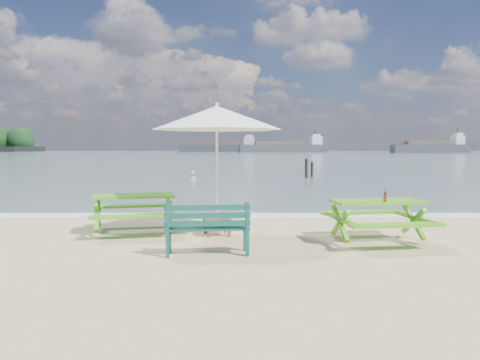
{
  "coord_description": "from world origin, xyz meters",
  "views": [
    {
      "loc": [
        0.19,
        -6.79,
        1.71
      ],
      "look_at": [
        0.21,
        3.0,
        1.0
      ],
      "focal_mm": 35.0,
      "sensor_mm": 36.0,
      "label": 1
    }
  ],
  "objects_px": {
    "beer_bottle": "(385,198)",
    "swimmer": "(192,185)",
    "picnic_table_left": "(134,214)",
    "picnic_table_right": "(377,222)",
    "side_table": "(217,226)",
    "patio_umbrella": "(217,118)",
    "park_bench": "(207,238)"
  },
  "relations": [
    {
      "from": "beer_bottle",
      "to": "swimmer",
      "type": "distance_m",
      "value": 17.27
    },
    {
      "from": "picnic_table_left",
      "to": "picnic_table_right",
      "type": "height_order",
      "value": "picnic_table_left"
    },
    {
      "from": "side_table",
      "to": "swimmer",
      "type": "distance_m",
      "value": 15.69
    },
    {
      "from": "patio_umbrella",
      "to": "picnic_table_left",
      "type": "bearing_deg",
      "value": 170.58
    },
    {
      "from": "picnic_table_right",
      "to": "side_table",
      "type": "bearing_deg",
      "value": 166.62
    },
    {
      "from": "swimmer",
      "to": "picnic_table_right",
      "type": "bearing_deg",
      "value": -73.16
    },
    {
      "from": "park_bench",
      "to": "patio_umbrella",
      "type": "height_order",
      "value": "patio_umbrella"
    },
    {
      "from": "patio_umbrella",
      "to": "beer_bottle",
      "type": "height_order",
      "value": "patio_umbrella"
    },
    {
      "from": "beer_bottle",
      "to": "park_bench",
      "type": "bearing_deg",
      "value": -168.11
    },
    {
      "from": "picnic_table_right",
      "to": "swimmer",
      "type": "relative_size",
      "value": 1.26
    },
    {
      "from": "patio_umbrella",
      "to": "park_bench",
      "type": "bearing_deg",
      "value": -92.79
    },
    {
      "from": "picnic_table_right",
      "to": "swimmer",
      "type": "height_order",
      "value": "picnic_table_right"
    },
    {
      "from": "patio_umbrella",
      "to": "swimmer",
      "type": "bearing_deg",
      "value": 97.44
    },
    {
      "from": "park_bench",
      "to": "side_table",
      "type": "distance_m",
      "value": 1.59
    },
    {
      "from": "park_bench",
      "to": "beer_bottle",
      "type": "relative_size",
      "value": 5.92
    },
    {
      "from": "picnic_table_left",
      "to": "park_bench",
      "type": "relative_size",
      "value": 1.51
    },
    {
      "from": "park_bench",
      "to": "beer_bottle",
      "type": "height_order",
      "value": "beer_bottle"
    },
    {
      "from": "side_table",
      "to": "beer_bottle",
      "type": "relative_size",
      "value": 2.61
    },
    {
      "from": "beer_bottle",
      "to": "picnic_table_right",
      "type": "bearing_deg",
      "value": 99.61
    },
    {
      "from": "picnic_table_left",
      "to": "beer_bottle",
      "type": "height_order",
      "value": "beer_bottle"
    },
    {
      "from": "picnic_table_left",
      "to": "park_bench",
      "type": "height_order",
      "value": "park_bench"
    },
    {
      "from": "picnic_table_right",
      "to": "park_bench",
      "type": "xyz_separation_m",
      "value": [
        -2.96,
        -0.9,
        -0.11
      ]
    },
    {
      "from": "picnic_table_right",
      "to": "beer_bottle",
      "type": "height_order",
      "value": "beer_bottle"
    },
    {
      "from": "beer_bottle",
      "to": "picnic_table_left",
      "type": "bearing_deg",
      "value": 164.99
    },
    {
      "from": "picnic_table_right",
      "to": "side_table",
      "type": "relative_size",
      "value": 3.27
    },
    {
      "from": "park_bench",
      "to": "side_table",
      "type": "xyz_separation_m",
      "value": [
        0.08,
        1.59,
        -0.08
      ]
    },
    {
      "from": "swimmer",
      "to": "park_bench",
      "type": "bearing_deg",
      "value": -83.5
    },
    {
      "from": "park_bench",
      "to": "side_table",
      "type": "relative_size",
      "value": 2.27
    },
    {
      "from": "picnic_table_left",
      "to": "park_bench",
      "type": "distance_m",
      "value": 2.45
    },
    {
      "from": "picnic_table_right",
      "to": "patio_umbrella",
      "type": "height_order",
      "value": "patio_umbrella"
    },
    {
      "from": "side_table",
      "to": "patio_umbrella",
      "type": "height_order",
      "value": "patio_umbrella"
    },
    {
      "from": "picnic_table_left",
      "to": "beer_bottle",
      "type": "relative_size",
      "value": 8.96
    }
  ]
}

